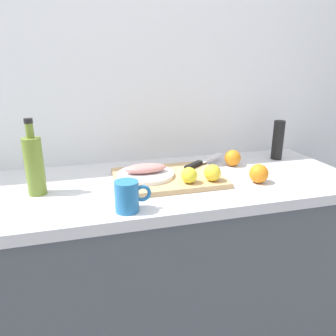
# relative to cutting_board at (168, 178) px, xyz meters

# --- Properties ---
(back_wall) EXTENTS (3.20, 0.05, 2.50)m
(back_wall) POSITION_rel_cutting_board_xyz_m (-0.24, 0.32, 0.34)
(back_wall) COLOR white
(back_wall) RESTS_ON ground_plane
(kitchen_counter) EXTENTS (2.00, 0.60, 0.90)m
(kitchen_counter) POSITION_rel_cutting_board_xyz_m (-0.24, -0.00, -0.46)
(kitchen_counter) COLOR #4C5159
(kitchen_counter) RESTS_ON ground_plane
(cutting_board) EXTENTS (0.42, 0.31, 0.02)m
(cutting_board) POSITION_rel_cutting_board_xyz_m (0.00, 0.00, 0.00)
(cutting_board) COLOR tan
(cutting_board) RESTS_ON kitchen_counter
(white_plate) EXTENTS (0.22, 0.22, 0.01)m
(white_plate) POSITION_rel_cutting_board_xyz_m (-0.09, 0.01, 0.02)
(white_plate) COLOR white
(white_plate) RESTS_ON cutting_board
(fish_fillet) EXTENTS (0.17, 0.07, 0.04)m
(fish_fillet) POSITION_rel_cutting_board_xyz_m (-0.09, 0.01, 0.04)
(fish_fillet) COLOR tan
(fish_fillet) RESTS_ON white_plate
(chef_knife) EXTENTS (0.25, 0.20, 0.02)m
(chef_knife) POSITION_rel_cutting_board_xyz_m (0.17, 0.10, 0.02)
(chef_knife) COLOR silver
(chef_knife) RESTS_ON cutting_board
(lemon_0) EXTENTS (0.06, 0.06, 0.06)m
(lemon_0) POSITION_rel_cutting_board_xyz_m (0.05, -0.10, 0.04)
(lemon_0) COLOR yellow
(lemon_0) RESTS_ON cutting_board
(lemon_1) EXTENTS (0.06, 0.06, 0.06)m
(lemon_1) POSITION_rel_cutting_board_xyz_m (0.14, -0.11, 0.04)
(lemon_1) COLOR yellow
(lemon_1) RESTS_ON cutting_board
(olive_oil_bottle) EXTENTS (0.06, 0.06, 0.27)m
(olive_oil_bottle) POSITION_rel_cutting_board_xyz_m (-0.49, -0.01, 0.10)
(olive_oil_bottle) COLOR olive
(olive_oil_bottle) RESTS_ON kitchen_counter
(coffee_mug_0) EXTENTS (0.12, 0.08, 0.10)m
(coffee_mug_0) POSITION_rel_cutting_board_xyz_m (-0.19, -0.24, 0.04)
(coffee_mug_0) COLOR #2672B2
(coffee_mug_0) RESTS_ON kitchen_counter
(orange_1) EXTENTS (0.07, 0.07, 0.07)m
(orange_1) POSITION_rel_cutting_board_xyz_m (0.33, -0.12, 0.03)
(orange_1) COLOR orange
(orange_1) RESTS_ON kitchen_counter
(orange_2) EXTENTS (0.07, 0.07, 0.07)m
(orange_2) POSITION_rel_cutting_board_xyz_m (0.33, 0.10, 0.03)
(orange_2) COLOR orange
(orange_2) RESTS_ON kitchen_counter
(pepper_mill) EXTENTS (0.05, 0.05, 0.19)m
(pepper_mill) POSITION_rel_cutting_board_xyz_m (0.58, 0.15, 0.08)
(pepper_mill) COLOR black
(pepper_mill) RESTS_ON kitchen_counter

